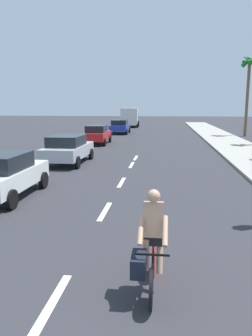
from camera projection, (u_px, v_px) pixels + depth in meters
name	position (u px, v px, depth m)	size (l,w,h in m)	color
ground_plane	(136.00, 156.00, 20.86)	(160.00, 160.00, 0.00)	#2D2D33
sidewalk_strip	(246.00, 153.00, 21.96)	(3.60, 80.00, 0.14)	#9E998E
lane_stripe_1	(52.00, 303.00, 5.37)	(0.16, 1.80, 0.01)	white
lane_stripe_2	(105.00, 211.00, 10.06)	(0.16, 1.80, 0.01)	white
lane_stripe_3	(122.00, 182.00, 13.84)	(0.16, 1.80, 0.01)	white
lane_stripe_4	(132.00, 165.00, 17.89)	(0.16, 1.80, 0.01)	white
lane_stripe_5	(136.00, 158.00, 20.29)	(0.16, 1.80, 0.01)	white
cyclist	(150.00, 246.00, 5.58)	(0.62, 1.71, 1.82)	black
parked_car_white	(5.00, 174.00, 11.46)	(1.87, 4.02, 1.57)	white
parked_car_silver	(68.00, 148.00, 18.25)	(2.09, 4.51, 1.57)	#B7BABF
parked_car_red	(97.00, 134.00, 27.44)	(1.96, 4.15, 1.57)	red
parked_car_blue	(120.00, 126.00, 37.67)	(2.10, 4.53, 1.57)	#1E389E
delivery_truck	(130.00, 117.00, 49.52)	(2.91, 6.35, 2.80)	#23478C
palm_tree_distant	(249.00, 70.00, 33.26)	(1.93, 1.84, 8.47)	brown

